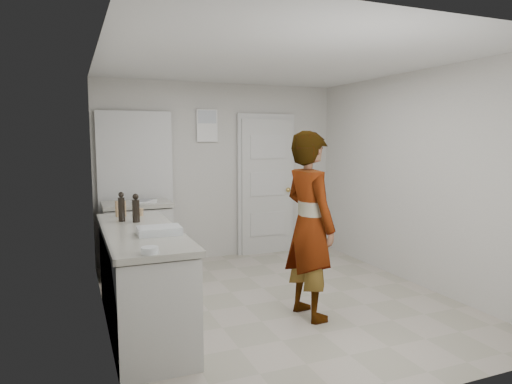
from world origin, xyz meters
name	(u,v)px	position (x,y,z in m)	size (l,w,h in m)	color
ground	(279,300)	(0.00, 0.00, 0.00)	(4.00, 4.00, 0.00)	#A19B87
room_shell	(210,188)	(-0.17, 1.95, 1.02)	(4.00, 4.00, 4.00)	beige
main_counter	(142,284)	(-1.45, -0.20, 0.43)	(0.64, 1.96, 0.93)	silver
side_counter	(138,241)	(-1.25, 1.55, 0.43)	(0.84, 0.61, 0.93)	silver
person	(310,225)	(0.09, -0.49, 0.90)	(0.66, 0.43, 1.79)	silver
cake_mix_box	(121,209)	(-1.54, 0.55, 1.01)	(0.10, 0.05, 0.16)	#AB8055
spice_jar	(141,212)	(-1.35, 0.51, 0.96)	(0.05, 0.05, 0.08)	tan
oil_cruet_a	(136,209)	(-1.44, 0.16, 1.06)	(0.07, 0.07, 0.28)	black
oil_cruet_b	(122,207)	(-1.56, 0.26, 1.06)	(0.06, 0.06, 0.29)	black
baking_dish	(159,231)	(-1.33, -0.47, 0.95)	(0.36, 0.26, 0.06)	silver
egg_bowl	(150,250)	(-1.51, -1.10, 0.95)	(0.12, 0.12, 0.05)	silver
papers	(148,201)	(-1.11, 1.55, 0.93)	(0.23, 0.29, 0.01)	white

